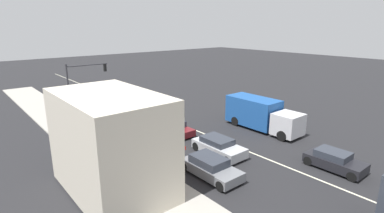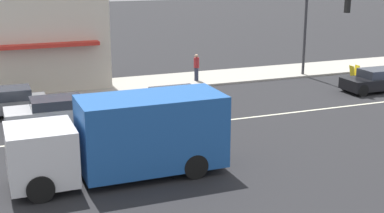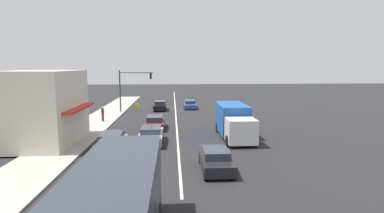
{
  "view_description": "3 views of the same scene",
  "coord_description": "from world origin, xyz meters",
  "px_view_note": "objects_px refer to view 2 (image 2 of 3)",
  "views": [
    {
      "loc": [
        17.33,
        34.23,
        9.6
      ],
      "look_at": [
        -1.55,
        11.63,
        1.55
      ],
      "focal_mm": 28.0,
      "sensor_mm": 36.0,
      "label": 1
    },
    {
      "loc": [
        -22.41,
        22.03,
        7.43
      ],
      "look_at": [
        -1.99,
        13.98,
        1.45
      ],
      "focal_mm": 50.0,
      "sensor_mm": 36.0,
      "label": 2
    },
    {
      "loc": [
        0.41,
        43.52,
        6.3
      ],
      "look_at": [
        -1.61,
        12.84,
        2.15
      ],
      "focal_mm": 28.0,
      "sensor_mm": 36.0,
      "label": 3
    }
  ],
  "objects_px": {
    "traffic_signal_main": "(319,19)",
    "sedan_maroon": "(172,101)",
    "suv_black": "(377,80)",
    "sedan_silver": "(53,112)",
    "warning_aframe_sign": "(354,72)",
    "suv_grey": "(3,102)",
    "pedestrian": "(196,67)",
    "delivery_truck": "(127,137)"
  },
  "relations": [
    {
      "from": "warning_aframe_sign",
      "to": "sedan_maroon",
      "type": "relative_size",
      "value": 0.2
    },
    {
      "from": "traffic_signal_main",
      "to": "sedan_maroon",
      "type": "bearing_deg",
      "value": 109.33
    },
    {
      "from": "pedestrian",
      "to": "traffic_signal_main",
      "type": "bearing_deg",
      "value": -106.32
    },
    {
      "from": "pedestrian",
      "to": "delivery_truck",
      "type": "xyz_separation_m",
      "value": [
        -13.29,
        7.99,
        0.46
      ]
    },
    {
      "from": "suv_black",
      "to": "sedan_maroon",
      "type": "relative_size",
      "value": 0.98
    },
    {
      "from": "suv_grey",
      "to": "sedan_silver",
      "type": "bearing_deg",
      "value": -143.29
    },
    {
      "from": "traffic_signal_main",
      "to": "suv_black",
      "type": "xyz_separation_m",
      "value": [
        -3.92,
        -1.62,
        -3.25
      ]
    },
    {
      "from": "delivery_truck",
      "to": "sedan_silver",
      "type": "height_order",
      "value": "delivery_truck"
    },
    {
      "from": "traffic_signal_main",
      "to": "sedan_silver",
      "type": "bearing_deg",
      "value": 102.97
    },
    {
      "from": "warning_aframe_sign",
      "to": "sedan_maroon",
      "type": "distance_m",
      "value": 14.36
    },
    {
      "from": "delivery_truck",
      "to": "suv_grey",
      "type": "bearing_deg",
      "value": 20.51
    },
    {
      "from": "traffic_signal_main",
      "to": "delivery_truck",
      "type": "relative_size",
      "value": 0.75
    },
    {
      "from": "traffic_signal_main",
      "to": "delivery_truck",
      "type": "height_order",
      "value": "traffic_signal_main"
    },
    {
      "from": "suv_black",
      "to": "sedan_silver",
      "type": "xyz_separation_m",
      "value": [
        -0.0,
        18.66,
        0.01
      ]
    },
    {
      "from": "traffic_signal_main",
      "to": "suv_grey",
      "type": "relative_size",
      "value": 1.3
    },
    {
      "from": "warning_aframe_sign",
      "to": "delivery_truck",
      "type": "xyz_separation_m",
      "value": [
        -10.71,
        18.12,
        1.04
      ]
    },
    {
      "from": "warning_aframe_sign",
      "to": "suv_black",
      "type": "height_order",
      "value": "suv_black"
    },
    {
      "from": "suv_black",
      "to": "traffic_signal_main",
      "type": "bearing_deg",
      "value": 22.42
    },
    {
      "from": "sedan_silver",
      "to": "delivery_truck",
      "type": "bearing_deg",
      "value": -167.07
    },
    {
      "from": "pedestrian",
      "to": "sedan_silver",
      "type": "bearing_deg",
      "value": 122.29
    },
    {
      "from": "delivery_truck",
      "to": "sedan_maroon",
      "type": "relative_size",
      "value": 1.82
    },
    {
      "from": "pedestrian",
      "to": "sedan_silver",
      "type": "distance_m",
      "value": 11.41
    },
    {
      "from": "suv_grey",
      "to": "sedan_silver",
      "type": "xyz_separation_m",
      "value": [
        -2.8,
        -2.09,
        0.01
      ]
    },
    {
      "from": "pedestrian",
      "to": "sedan_maroon",
      "type": "distance_m",
      "value": 7.18
    },
    {
      "from": "traffic_signal_main",
      "to": "suv_grey",
      "type": "bearing_deg",
      "value": 93.36
    },
    {
      "from": "sedan_maroon",
      "to": "sedan_silver",
      "type": "height_order",
      "value": "sedan_silver"
    },
    {
      "from": "suv_grey",
      "to": "sedan_maroon",
      "type": "distance_m",
      "value": 8.42
    },
    {
      "from": "delivery_truck",
      "to": "sedan_silver",
      "type": "distance_m",
      "value": 7.43
    },
    {
      "from": "delivery_truck",
      "to": "suv_grey",
      "type": "relative_size",
      "value": 1.74
    },
    {
      "from": "sedan_maroon",
      "to": "pedestrian",
      "type": "bearing_deg",
      "value": -31.86
    },
    {
      "from": "suv_black",
      "to": "sedan_silver",
      "type": "relative_size",
      "value": 0.95
    },
    {
      "from": "pedestrian",
      "to": "warning_aframe_sign",
      "type": "distance_m",
      "value": 10.47
    },
    {
      "from": "pedestrian",
      "to": "warning_aframe_sign",
      "type": "xyz_separation_m",
      "value": [
        -2.58,
        -10.13,
        -0.58
      ]
    },
    {
      "from": "suv_black",
      "to": "sedan_silver",
      "type": "height_order",
      "value": "suv_black"
    },
    {
      "from": "suv_grey",
      "to": "sedan_maroon",
      "type": "bearing_deg",
      "value": -109.42
    },
    {
      "from": "warning_aframe_sign",
      "to": "delivery_truck",
      "type": "height_order",
      "value": "delivery_truck"
    },
    {
      "from": "suv_black",
      "to": "sedan_maroon",
      "type": "bearing_deg",
      "value": 90.0
    },
    {
      "from": "warning_aframe_sign",
      "to": "sedan_silver",
      "type": "xyz_separation_m",
      "value": [
        -3.51,
        19.77,
        0.23
      ]
    },
    {
      "from": "traffic_signal_main",
      "to": "sedan_silver",
      "type": "height_order",
      "value": "traffic_signal_main"
    },
    {
      "from": "delivery_truck",
      "to": "suv_grey",
      "type": "height_order",
      "value": "delivery_truck"
    },
    {
      "from": "pedestrian",
      "to": "sedan_silver",
      "type": "relative_size",
      "value": 0.39
    },
    {
      "from": "delivery_truck",
      "to": "suv_black",
      "type": "distance_m",
      "value": 18.49
    }
  ]
}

